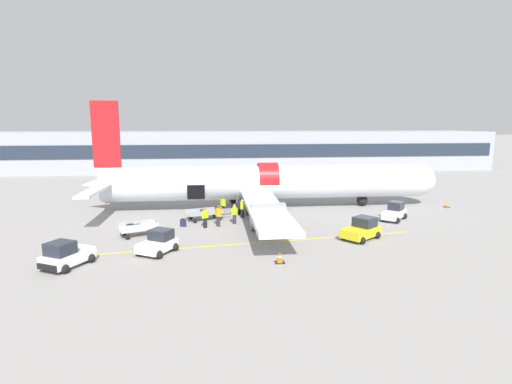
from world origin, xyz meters
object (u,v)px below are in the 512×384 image
at_px(baggage_tug_mid, 362,230).
at_px(ground_crew_supervisor, 248,206).
at_px(ground_crew_helper, 205,217).
at_px(ground_crew_loader_b, 223,205).
at_px(baggage_tug_spare, 394,212).
at_px(baggage_cart_loading, 206,214).
at_px(airplane, 262,183).
at_px(baggage_tug_rear, 66,256).
at_px(ground_crew_loader_a, 242,208).
at_px(baggage_tug_lead, 158,243).
at_px(ground_crew_marshal, 218,215).
at_px(ground_crew_driver, 234,214).
at_px(baggage_cart_queued, 139,229).
at_px(suitcase_on_tarmac_upright, 183,223).

xyz_separation_m(baggage_tug_mid, ground_crew_supervisor, (-7.96, 8.70, 0.21)).
bearing_deg(ground_crew_helper, ground_crew_loader_b, 71.56).
relative_size(baggage_tug_spare, baggage_cart_loading, 0.75).
height_order(airplane, ground_crew_loader_b, airplane).
bearing_deg(baggage_tug_rear, ground_crew_loader_a, 45.15).
height_order(baggage_tug_rear, ground_crew_loader_b, ground_crew_loader_b).
bearing_deg(ground_crew_loader_a, baggage_tug_lead, -123.95).
relative_size(baggage_cart_loading, ground_crew_helper, 2.39).
bearing_deg(ground_crew_helper, baggage_tug_mid, -20.91).
bearing_deg(ground_crew_marshal, ground_crew_driver, 27.58).
distance_m(ground_crew_loader_a, ground_crew_supervisor, 1.07).
distance_m(airplane, ground_crew_loader_a, 5.03).
xyz_separation_m(airplane, baggage_tug_mid, (6.16, -11.90, -1.88)).
relative_size(ground_crew_supervisor, ground_crew_helper, 1.00).
bearing_deg(ground_crew_driver, airplane, 62.66).
bearing_deg(ground_crew_loader_b, baggage_cart_queued, -134.77).
distance_m(baggage_tug_lead, baggage_tug_rear, 5.69).
bearing_deg(ground_crew_loader_a, baggage_cart_queued, -148.64).
bearing_deg(baggage_tug_spare, suitcase_on_tarmac_upright, -178.85).
height_order(baggage_tug_lead, baggage_tug_spare, baggage_tug_spare).
relative_size(baggage_tug_spare, ground_crew_driver, 1.85).
bearing_deg(ground_crew_helper, ground_crew_driver, 22.77).
distance_m(baggage_tug_spare, ground_crew_helper, 17.14).
relative_size(baggage_tug_spare, ground_crew_loader_a, 1.85).
bearing_deg(ground_crew_driver, baggage_tug_mid, -30.87).
relative_size(baggage_cart_queued, ground_crew_helper, 2.14).
relative_size(ground_crew_loader_a, ground_crew_driver, 1.00).
distance_m(baggage_cart_queued, ground_crew_marshal, 6.64).
bearing_deg(ground_crew_loader_a, baggage_tug_rear, -134.85).
height_order(airplane, baggage_tug_rear, airplane).
height_order(baggage_cart_queued, ground_crew_loader_b, ground_crew_loader_b).
bearing_deg(ground_crew_helper, baggage_cart_queued, -159.54).
xyz_separation_m(ground_crew_supervisor, ground_crew_helper, (-3.98, -4.14, 0.00)).
bearing_deg(ground_crew_loader_a, ground_crew_helper, -135.90).
distance_m(baggage_tug_rear, baggage_cart_loading, 14.09).
bearing_deg(baggage_tug_mid, baggage_tug_rear, -169.04).
relative_size(ground_crew_driver, ground_crew_helper, 0.97).
height_order(baggage_cart_queued, ground_crew_driver, ground_crew_driver).
bearing_deg(ground_crew_loader_b, suitcase_on_tarmac_upright, -128.97).
relative_size(baggage_tug_mid, baggage_tug_rear, 1.01).
relative_size(ground_crew_loader_a, ground_crew_marshal, 0.93).
bearing_deg(ground_crew_supervisor, ground_crew_marshal, -126.86).
distance_m(baggage_cart_loading, ground_crew_driver, 3.08).
height_order(baggage_tug_spare, ground_crew_loader_b, ground_crew_loader_b).
relative_size(baggage_tug_lead, ground_crew_helper, 1.80).
distance_m(baggage_tug_lead, baggage_cart_queued, 4.83).
bearing_deg(baggage_tug_rear, ground_crew_marshal, 43.03).
height_order(baggage_tug_spare, suitcase_on_tarmac_upright, baggage_tug_spare).
bearing_deg(baggage_tug_lead, baggage_tug_mid, 6.55).
distance_m(baggage_tug_mid, suitcase_on_tarmac_upright, 14.74).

